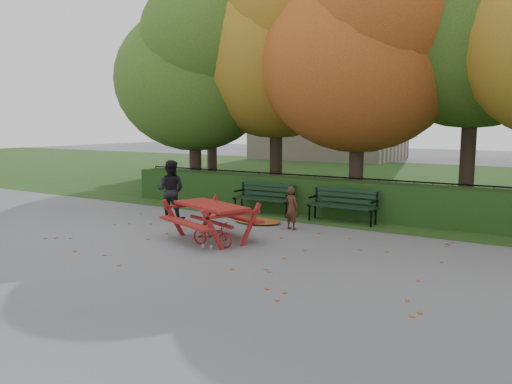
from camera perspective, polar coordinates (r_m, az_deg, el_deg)
The scene contains 18 objects.
ground at distance 10.70m, azimuth -3.11°, elevation -6.13°, with size 90.00×90.00×0.00m, color gray.
grass_strip at distance 23.43m, azimuth 16.80°, elevation 1.17°, with size 90.00×90.00×0.00m, color #1D3D17.
building_left at distance 37.93m, azimuth 8.49°, elevation 15.17°, with size 10.00×7.00×15.00m, color #BFAC95.
hedge at distance 14.46m, azimuth 7.09°, elevation -0.51°, with size 13.00×0.90×1.00m, color #183210.
iron_fence at distance 15.18m, azimuth 8.35°, elevation -0.00°, with size 14.00×0.04×1.02m.
tree_a at distance 18.06m, azimuth -6.77°, elevation 13.93°, with size 5.88×5.60×7.48m.
tree_b at distance 17.64m, azimuth 3.00°, elevation 17.01°, with size 6.72×6.40×8.79m.
tree_c at distance 15.52m, azimuth 12.63°, elevation 15.95°, with size 6.30×6.00×8.00m.
tree_d at distance 16.25m, azimuth 25.14°, elevation 19.19°, with size 7.14×6.80×9.58m.
tree_f at distance 22.27m, azimuth -4.82°, elevation 15.82°, with size 6.93×6.60×9.19m.
bench_left at distance 14.35m, azimuth 1.03°, elevation -0.43°, with size 1.80×0.57×0.88m.
bench_right at distance 13.30m, azimuth 9.97°, elevation -1.20°, with size 1.80×0.57×0.88m.
picnic_table at distance 11.08m, azimuth -5.20°, elevation -2.31°, with size 2.33×2.11×0.93m.
leaf_pile at distance 13.11m, azimuth 0.15°, elevation -3.33°, with size 1.30×0.90×0.09m, color brown.
leaf_scatter at distance 10.94m, azimuth -2.21°, elevation -5.79°, with size 9.00×5.70×0.01m, color brown, non-canonical shape.
child at distance 12.23m, azimuth 4.10°, elevation -1.84°, with size 0.39×0.25×1.06m, color #402214.
adult at distance 13.60m, azimuth -9.74°, elevation 0.22°, with size 0.78×0.61×1.61m, color black.
bicycle at distance 10.62m, azimuth -4.99°, elevation -4.82°, with size 0.35×0.99×0.52m, color maroon.
Camera 1 is at (5.93, -8.52, 2.57)m, focal length 35.00 mm.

